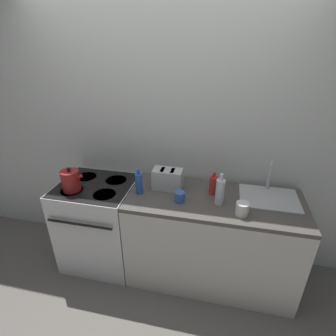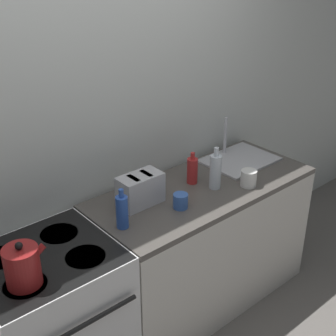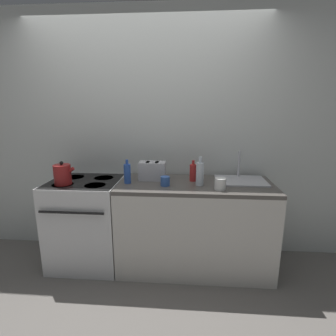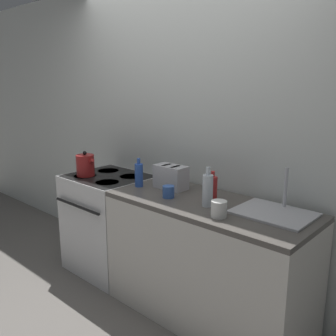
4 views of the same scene
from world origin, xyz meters
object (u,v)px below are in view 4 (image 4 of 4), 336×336
(kettle, at_px, (85,165))
(cup_white, at_px, (219,209))
(bottle_clear, at_px, (208,190))
(bottle_red, at_px, (212,188))
(toaster, at_px, (171,177))
(cup_blue, at_px, (168,192))
(bottle_blue, at_px, (139,175))
(stove, at_px, (110,222))

(kettle, distance_m, cup_white, 1.47)
(bottle_clear, distance_m, bottle_red, 0.16)
(kettle, xyz_separation_m, toaster, (0.83, 0.22, -0.00))
(cup_white, distance_m, cup_blue, 0.51)
(kettle, height_order, bottle_red, kettle)
(cup_white, bearing_deg, bottle_blue, 171.15)
(stove, distance_m, bottle_blue, 0.70)
(bottle_blue, bearing_deg, bottle_red, 11.21)
(kettle, relative_size, bottle_clear, 0.83)
(bottle_red, distance_m, cup_blue, 0.32)
(stove, xyz_separation_m, toaster, (0.67, 0.09, 0.53))
(kettle, relative_size, cup_white, 2.13)
(bottle_clear, bearing_deg, toaster, 162.41)
(stove, xyz_separation_m, bottle_clear, (1.14, -0.05, 0.55))
(toaster, xyz_separation_m, bottle_clear, (0.47, -0.15, 0.02))
(bottle_red, bearing_deg, bottle_clear, -66.64)
(stove, bearing_deg, bottle_red, 4.55)
(kettle, distance_m, bottle_blue, 0.61)
(cup_white, bearing_deg, kettle, 178.06)
(kettle, bearing_deg, bottle_red, 9.69)
(stove, distance_m, toaster, 0.86)
(kettle, bearing_deg, toaster, 14.77)
(stove, xyz_separation_m, kettle, (-0.15, -0.12, 0.53))
(cup_blue, bearing_deg, stove, 173.47)
(bottle_red, height_order, cup_blue, bottle_red)
(bottle_blue, height_order, cup_blue, bottle_blue)
(stove, xyz_separation_m, bottle_blue, (0.45, -0.04, 0.53))
(cup_white, bearing_deg, bottle_red, 132.41)
(stove, height_order, cup_blue, cup_blue)
(toaster, relative_size, cup_white, 2.47)
(bottle_blue, bearing_deg, cup_white, -8.85)
(cup_blue, bearing_deg, toaster, 127.83)
(bottle_clear, bearing_deg, stove, 177.25)
(bottle_red, bearing_deg, stove, -175.45)
(kettle, height_order, cup_white, kettle)
(bottle_clear, xyz_separation_m, cup_blue, (-0.32, -0.04, -0.07))
(bottle_red, xyz_separation_m, cup_blue, (-0.26, -0.18, -0.04))
(stove, xyz_separation_m, cup_blue, (0.82, -0.09, 0.48))
(stove, height_order, bottle_blue, bottle_blue)
(toaster, bearing_deg, cup_white, -22.57)
(bottle_red, bearing_deg, bottle_blue, -168.79)
(bottle_blue, xyz_separation_m, bottle_red, (0.63, 0.13, -0.01))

